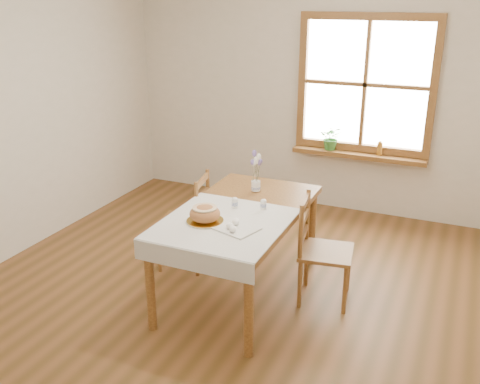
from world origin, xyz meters
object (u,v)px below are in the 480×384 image
(dining_table, at_px, (240,219))
(flower_vase, at_px, (256,187))
(bread_plate, at_px, (205,221))
(chair_left, at_px, (183,221))
(chair_right, at_px, (326,250))

(dining_table, distance_m, flower_vase, 0.45)
(dining_table, height_order, bread_plate, bread_plate)
(bread_plate, relative_size, flower_vase, 3.08)
(dining_table, relative_size, bread_plate, 5.94)
(dining_table, xyz_separation_m, chair_left, (-0.67, 0.24, -0.22))
(dining_table, xyz_separation_m, bread_plate, (-0.13, -0.35, 0.10))
(flower_vase, bearing_deg, chair_right, -19.36)
(chair_left, height_order, chair_right, same)
(dining_table, xyz_separation_m, flower_vase, (-0.04, 0.43, 0.13))
(dining_table, bearing_deg, flower_vase, 95.52)
(dining_table, height_order, chair_left, chair_left)
(bread_plate, bearing_deg, chair_right, 33.34)
(chair_right, xyz_separation_m, bread_plate, (-0.81, -0.53, 0.33))
(chair_right, height_order, flower_vase, chair_right)
(dining_table, relative_size, flower_vase, 18.28)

